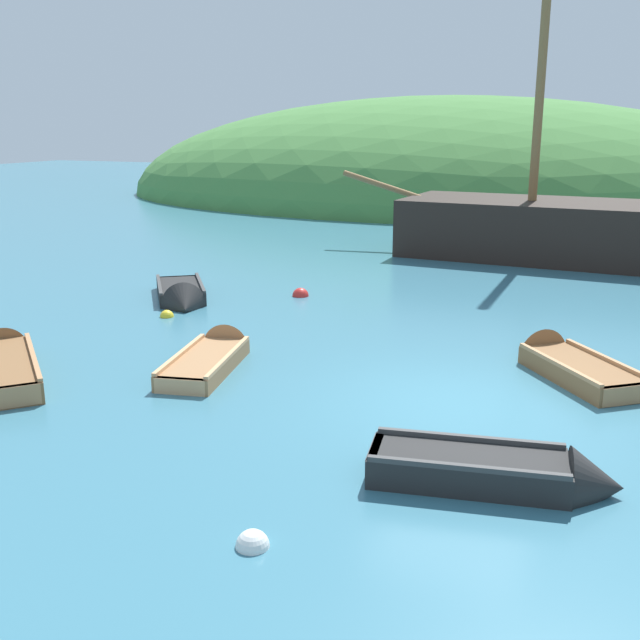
{
  "coord_description": "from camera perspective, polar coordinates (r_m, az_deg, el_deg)",
  "views": [
    {
      "loc": [
        2.22,
        -11.08,
        4.31
      ],
      "look_at": [
        -3.5,
        2.88,
        0.31
      ],
      "focal_mm": 41.95,
      "sensor_mm": 36.0,
      "label": 1
    }
  ],
  "objects": [
    {
      "name": "buoy_red",
      "position": [
        19.15,
        -1.5,
        1.84
      ],
      "size": [
        0.42,
        0.42,
        0.42
      ],
      "primitive_type": "sphere",
      "color": "red",
      "rests_on": "ground"
    },
    {
      "name": "rowboat_near_dock",
      "position": [
        14.03,
        18.19,
        -3.36
      ],
      "size": [
        2.68,
        3.01,
        1.0
      ],
      "rotation": [
        0.0,
        0.0,
        2.24
      ],
      "color": "brown",
      "rests_on": "ground"
    },
    {
      "name": "rowboat_center",
      "position": [
        9.58,
        13.76,
        -11.47
      ],
      "size": [
        3.14,
        1.41,
        0.9
      ],
      "rotation": [
        0.0,
        0.0,
        0.17
      ],
      "color": "black",
      "rests_on": "ground"
    },
    {
      "name": "sailing_ship",
      "position": [
        25.34,
        21.11,
        5.7
      ],
      "size": [
        15.39,
        4.76,
        11.84
      ],
      "rotation": [
        0.0,
        0.0,
        3.08
      ],
      "color": "black",
      "rests_on": "ground"
    },
    {
      "name": "buoy_white",
      "position": [
        8.22,
        -5.17,
        -16.82
      ],
      "size": [
        0.36,
        0.36,
        0.36
      ],
      "primitive_type": "sphere",
      "color": "white",
      "rests_on": "ground"
    },
    {
      "name": "rowboat_far",
      "position": [
        18.87,
        -10.51,
        1.71
      ],
      "size": [
        2.64,
        3.06,
        1.05
      ],
      "rotation": [
        0.0,
        0.0,
        5.34
      ],
      "color": "black",
      "rests_on": "ground"
    },
    {
      "name": "rowboat_outer_left",
      "position": [
        13.98,
        -8.1,
        -2.9
      ],
      "size": [
        1.56,
        3.22,
        0.92
      ],
      "rotation": [
        0.0,
        0.0,
        1.78
      ],
      "color": "#9E7047",
      "rests_on": "ground"
    },
    {
      "name": "shore_hill",
      "position": [
        44.82,
        9.3,
        9.15
      ],
      "size": [
        39.23,
        24.25,
        11.59
      ],
      "primitive_type": "ellipsoid",
      "color": "#477F3D",
      "rests_on": "ground"
    },
    {
      "name": "rowboat_portside",
      "position": [
        14.45,
        -22.8,
        -3.17
      ],
      "size": [
        3.31,
        3.18,
        0.89
      ],
      "rotation": [
        0.0,
        0.0,
        2.39
      ],
      "color": "brown",
      "rests_on": "ground"
    },
    {
      "name": "buoy_yellow",
      "position": [
        17.44,
        -11.59,
        0.24
      ],
      "size": [
        0.32,
        0.32,
        0.32
      ],
      "primitive_type": "sphere",
      "color": "yellow",
      "rests_on": "ground"
    },
    {
      "name": "ground_plane",
      "position": [
        12.1,
        10.31,
        -6.27
      ],
      "size": [
        120.0,
        120.0,
        0.0
      ],
      "primitive_type": "plane",
      "color": "teal"
    }
  ]
}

